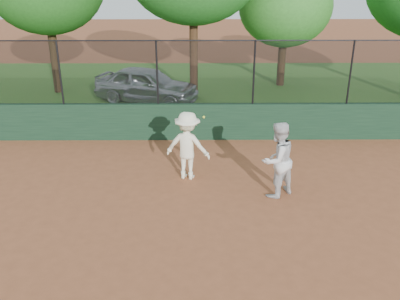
{
  "coord_description": "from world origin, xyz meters",
  "views": [
    {
      "loc": [
        0.73,
        -7.61,
        5.32
      ],
      "look_at": [
        0.8,
        2.2,
        1.2
      ],
      "focal_mm": 40.0,
      "sensor_mm": 36.0,
      "label": 1
    }
  ],
  "objects_px": {
    "player_second": "(277,160)",
    "tree_3": "(285,6)",
    "player_main": "(188,146)",
    "parked_car": "(147,85)"
  },
  "relations": [
    {
      "from": "player_second",
      "to": "tree_3",
      "type": "xyz_separation_m",
      "value": [
        2.01,
        10.83,
        2.61
      ]
    },
    {
      "from": "player_main",
      "to": "tree_3",
      "type": "height_order",
      "value": "tree_3"
    },
    {
      "from": "parked_car",
      "to": "tree_3",
      "type": "height_order",
      "value": "tree_3"
    },
    {
      "from": "player_main",
      "to": "tree_3",
      "type": "bearing_deg",
      "value": 66.95
    },
    {
      "from": "parked_car",
      "to": "tree_3",
      "type": "relative_size",
      "value": 0.8
    },
    {
      "from": "tree_3",
      "to": "player_second",
      "type": "bearing_deg",
      "value": -100.49
    },
    {
      "from": "parked_car",
      "to": "player_main",
      "type": "relative_size",
      "value": 2.32
    },
    {
      "from": "player_second",
      "to": "player_main",
      "type": "bearing_deg",
      "value": -60.64
    },
    {
      "from": "player_second",
      "to": "tree_3",
      "type": "height_order",
      "value": "tree_3"
    },
    {
      "from": "parked_car",
      "to": "tree_3",
      "type": "distance_m",
      "value": 7.18
    }
  ]
}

